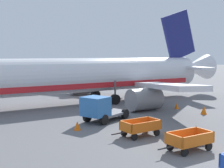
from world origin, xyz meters
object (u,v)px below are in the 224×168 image
Objects in this scene: baggage_cart_third_in_row at (189,140)px; traffic_cone_mid_apron at (77,126)px; service_truck_beside_carts at (99,109)px; airplane at (93,76)px; traffic_cone_by_carts at (204,110)px; baggage_cart_fourth_in_row at (140,127)px; traffic_cone_near_plane at (177,106)px.

baggage_cart_third_in_row is 8.24m from traffic_cone_mid_apron.
service_truck_beside_carts is at bearing 35.87° from traffic_cone_mid_apron.
airplane is 12.51m from traffic_cone_by_carts.
traffic_cone_mid_apron is (-3.36, 3.20, -0.28)m from baggage_cart_fourth_in_row.
traffic_cone_near_plane is at bearing 56.96° from baggage_cart_third_in_row.
service_truck_beside_carts is 9.89m from traffic_cone_by_carts.
baggage_cart_third_in_row is at bearing -76.86° from service_truck_beside_carts.
baggage_cart_third_in_row is 5.54× the size of traffic_cone_mid_apron.
baggage_cart_fourth_in_row is at bearing -155.33° from traffic_cone_by_carts.
traffic_cone_near_plane is 0.94× the size of traffic_cone_mid_apron.
traffic_cone_mid_apron is at bearing -115.84° from airplane.
airplane is 14.49m from baggage_cart_fourth_in_row.
service_truck_beside_carts is at bearing 103.14° from baggage_cart_third_in_row.
baggage_cart_third_in_row is 3.90m from baggage_cart_fourth_in_row.
traffic_cone_near_plane is (6.27, -6.88, -2.75)m from airplane.
baggage_cart_fourth_in_row is at bearing -138.51° from traffic_cone_near_plane.
service_truck_beside_carts is 3.04m from traffic_cone_mid_apron.
airplane is 10.39× the size of baggage_cart_fourth_in_row.
baggage_cart_fourth_in_row is 9.75m from traffic_cone_by_carts.
airplane reaches higher than baggage_cart_fourth_in_row.
traffic_cone_by_carts is (12.21, 0.87, 0.05)m from traffic_cone_mid_apron.
airplane is 9.87m from service_truck_beside_carts.
baggage_cart_fourth_in_row is 10.97m from traffic_cone_near_plane.
baggage_cart_third_in_row is at bearing -57.62° from traffic_cone_mid_apron.
baggage_cart_third_in_row is at bearing -74.38° from baggage_cart_fourth_in_row.
baggage_cart_third_in_row is 1.00× the size of baggage_cart_fourth_in_row.
service_truck_beside_carts is 6.34× the size of traffic_cone_by_carts.
service_truck_beside_carts is (-0.98, 4.92, 0.50)m from baggage_cart_fourth_in_row.
baggage_cart_third_in_row is 13.15m from traffic_cone_near_plane.
traffic_cone_by_carts reaches higher than traffic_cone_near_plane.
traffic_cone_by_carts is (0.64, -3.20, 0.07)m from traffic_cone_near_plane.
traffic_cone_near_plane is at bearing 19.36° from traffic_cone_mid_apron.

